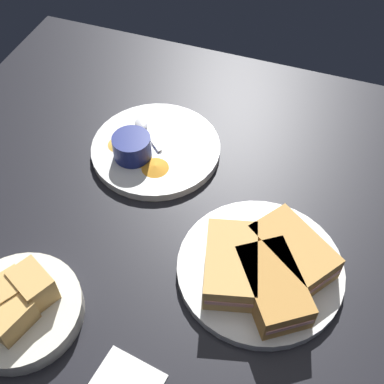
% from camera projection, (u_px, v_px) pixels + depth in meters
% --- Properties ---
extents(ground_plane, '(1.10, 1.10, 0.03)m').
position_uv_depth(ground_plane, '(175.00, 260.00, 0.82)').
color(ground_plane, black).
extents(plate_sandwich_main, '(0.26, 0.26, 0.02)m').
position_uv_depth(plate_sandwich_main, '(260.00, 269.00, 0.78)').
color(plate_sandwich_main, silver).
rests_on(plate_sandwich_main, ground_plane).
extents(sandwich_half_near, '(0.15, 0.11, 0.05)m').
position_uv_depth(sandwich_half_near, '(231.00, 264.00, 0.75)').
color(sandwich_half_near, tan).
rests_on(sandwich_half_near, plate_sandwich_main).
extents(sandwich_half_far, '(0.15, 0.14, 0.05)m').
position_uv_depth(sandwich_half_far, '(273.00, 286.00, 0.73)').
color(sandwich_half_far, '#C68C42').
rests_on(sandwich_half_far, plate_sandwich_main).
extents(sandwich_half_extra, '(0.14, 0.15, 0.05)m').
position_uv_depth(sandwich_half_extra, '(293.00, 252.00, 0.77)').
color(sandwich_half_extra, tan).
rests_on(sandwich_half_extra, plate_sandwich_main).
extents(ramekin_dark_sauce, '(0.07, 0.07, 0.04)m').
position_uv_depth(ramekin_dark_sauce, '(300.00, 256.00, 0.76)').
color(ramekin_dark_sauce, '#0C144C').
rests_on(ramekin_dark_sauce, plate_sandwich_main).
extents(spoon_by_dark_ramekin, '(0.03, 0.10, 0.01)m').
position_uv_depth(spoon_by_dark_ramekin, '(261.00, 258.00, 0.78)').
color(spoon_by_dark_ramekin, silver).
rests_on(spoon_by_dark_ramekin, plate_sandwich_main).
extents(plate_chips_companion, '(0.24, 0.24, 0.02)m').
position_uv_depth(plate_chips_companion, '(156.00, 149.00, 0.95)').
color(plate_chips_companion, silver).
rests_on(plate_chips_companion, ground_plane).
extents(ramekin_light_gravy, '(0.07, 0.07, 0.04)m').
position_uv_depth(ramekin_light_gravy, '(132.00, 146.00, 0.91)').
color(ramekin_light_gravy, navy).
rests_on(ramekin_light_gravy, plate_chips_companion).
extents(spoon_by_gravy_ramekin, '(0.08, 0.08, 0.01)m').
position_uv_depth(spoon_by_gravy_ramekin, '(144.00, 128.00, 0.97)').
color(spoon_by_gravy_ramekin, silver).
rests_on(spoon_by_gravy_ramekin, plate_chips_companion).
extents(plantain_chip_scatter, '(0.10, 0.15, 0.01)m').
position_uv_depth(plantain_chip_scatter, '(139.00, 155.00, 0.92)').
color(plantain_chip_scatter, gold).
rests_on(plantain_chip_scatter, plate_chips_companion).
extents(bread_basket_rear, '(0.18, 0.18, 0.08)m').
position_uv_depth(bread_basket_rear, '(20.00, 307.00, 0.72)').
color(bread_basket_rear, silver).
rests_on(bread_basket_rear, ground_plane).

